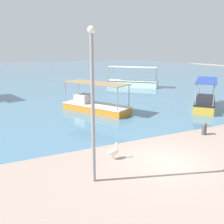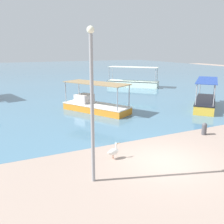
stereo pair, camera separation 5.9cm
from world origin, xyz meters
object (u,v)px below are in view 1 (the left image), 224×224
Objects in this scene: lamp_post at (93,100)px; fishing_boat_near_left at (95,105)px; fishing_boat_far_left at (132,83)px; fishing_boat_far_right at (205,102)px; pelican at (114,151)px; mooring_bollard at (204,128)px.

fishing_boat_near_left is at bearing 68.31° from lamp_post.
fishing_boat_far_left is 1.14× the size of fishing_boat_far_right.
fishing_boat_near_left is at bearing -132.71° from fishing_boat_far_left.
fishing_boat_far_right is 6.82× the size of pelican.
fishing_boat_far_left is 13.76m from fishing_boat_far_right.
pelican is 3.73m from lamp_post.
pelican is (-2.64, -9.20, -0.18)m from fishing_boat_near_left.
lamp_post is (-4.27, -10.74, 2.80)m from fishing_boat_near_left.
fishing_boat_far_left is at bearing 72.98° from mooring_bollard.
fishing_boat_far_left is at bearing 88.22° from fishing_boat_far_right.
fishing_boat_near_left is 1.12× the size of fishing_boat_far_right.
lamp_post is at bearing -111.69° from fishing_boat_near_left.
fishing_boat_far_right is 7.59m from mooring_bollard.
fishing_boat_far_left is 7.75× the size of pelican.
pelican is at bearing -153.17° from fishing_boat_far_right.
pelican is at bearing 43.35° from lamp_post.
pelican is (-12.45, -19.83, -0.20)m from fishing_boat_far_left.
mooring_bollard is at bearing 15.59° from lamp_post.
fishing_boat_near_left is 11.90m from lamp_post.
fishing_boat_far_left is 19.94m from mooring_bollard.
fishing_boat_far_left is 1.04× the size of lamp_post.
mooring_bollard is (8.24, 2.30, -2.95)m from lamp_post.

